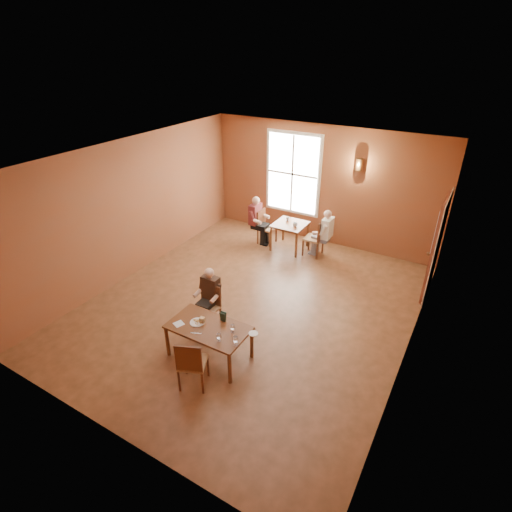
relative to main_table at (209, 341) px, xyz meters
The scene contains 29 objects.
ground 1.63m from the main_table, 95.17° to the left, with size 6.00×7.00×0.01m, color brown.
wall_back 5.24m from the main_table, 91.63° to the left, with size 6.00×0.04×3.00m, color brown.
wall_front 2.25m from the main_table, 94.35° to the right, with size 6.00×0.04×3.00m, color brown.
wall_left 3.72m from the main_table, 153.07° to the left, with size 0.04×7.00×3.00m, color brown.
wall_right 3.48m from the main_table, 29.23° to the left, with size 0.04×7.00×3.00m, color brown.
ceiling 3.13m from the main_table, 95.17° to the left, with size 6.00×7.00×0.04m, color white.
window 5.32m from the main_table, 100.60° to the left, with size 1.36×0.10×1.96m, color white.
door 4.85m from the main_table, 54.35° to the left, with size 0.12×1.04×2.10m, color maroon.
wall_sconce 5.40m from the main_table, 81.41° to the left, with size 0.16×0.16×0.28m, color brown.
main_table is the anchor object (origin of this frame).
chair_diner_main 0.83m from the main_table, 127.57° to the left, with size 0.36×0.36×0.81m, color #42250D, non-canonical shape.
diner_main 0.83m from the main_table, 128.88° to the left, with size 0.43×0.43×1.08m, color #301F15, non-canonical shape.
chair_empty 0.65m from the main_table, 76.15° to the right, with size 0.40×0.40×0.90m, color #402714, non-canonical shape.
plate_food 0.39m from the main_table, behind, with size 0.25×0.25×0.03m, color white.
sandwich 0.39m from the main_table, 167.48° to the left, with size 0.08×0.07×0.09m, color tan.
goblet_a 0.58m from the main_table, 11.05° to the left, with size 0.06×0.06×0.16m, color white, non-canonical shape.
goblet_b 0.76m from the main_table, 13.54° to the right, with size 0.07×0.07×0.18m, color white, non-canonical shape.
goblet_c 0.57m from the main_table, 30.28° to the right, with size 0.06×0.06×0.16m, color silver, non-canonical shape.
menu_stand 0.49m from the main_table, 63.39° to the left, with size 0.11×0.05×0.18m, color #243B2C.
knife 0.40m from the main_table, 107.25° to the right, with size 0.17×0.01×0.00m, color silver.
napkin 0.59m from the main_table, 158.13° to the right, with size 0.15×0.15×0.01m, color white.
side_plate 0.82m from the main_table, 16.52° to the left, with size 0.15×0.15×0.01m, color silver.
second_table 4.30m from the main_table, 97.87° to the left, with size 0.78×0.78×0.69m, color brown, non-canonical shape.
chair_diner_white 4.26m from the main_table, 89.17° to the left, with size 0.41×0.41×0.93m, color brown, non-canonical shape.
diner_white 4.27m from the main_table, 88.77° to the left, with size 0.47×0.47×1.17m, color white, non-canonical shape.
chair_diner_maroon 4.44m from the main_table, 106.22° to the left, with size 0.39×0.39×0.89m, color #432217, non-canonical shape.
diner_maroon 4.45m from the main_table, 106.59° to the left, with size 0.48×0.48×1.21m, color maroon, non-canonical shape.
cup_a 4.21m from the main_table, 95.68° to the left, with size 0.12×0.12×0.09m, color silver.
cup_b 4.49m from the main_table, 99.44° to the left, with size 0.09×0.09×0.08m, color white.
Camera 1 is at (3.41, -5.66, 4.75)m, focal length 28.00 mm.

